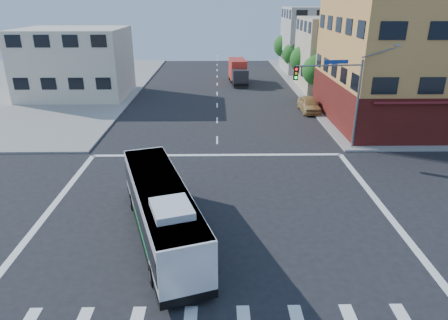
{
  "coord_description": "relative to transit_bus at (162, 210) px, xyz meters",
  "views": [
    {
      "loc": [
        0.07,
        -19.04,
        11.11
      ],
      "look_at": [
        0.44,
        3.79,
        1.89
      ],
      "focal_mm": 32.0,
      "sensor_mm": 36.0,
      "label": 1
    }
  ],
  "objects": [
    {
      "name": "street_tree_b",
      "position": [
        14.6,
        37.78,
        2.19
      ],
      "size": [
        3.8,
        3.8,
        5.79
      ],
      "color": "#372614",
      "rests_on": "ground"
    },
    {
      "name": "building_east_near",
      "position": [
        19.68,
        35.83,
        2.95
      ],
      "size": [
        12.06,
        10.06,
        9.0
      ],
      "color": "beige",
      "rests_on": "ground"
    },
    {
      "name": "building_west",
      "position": [
        -14.32,
        31.83,
        2.45
      ],
      "size": [
        12.06,
        10.06,
        8.0
      ],
      "color": "beige",
      "rests_on": "ground"
    },
    {
      "name": "box_truck",
      "position": [
        5.68,
        39.52,
        0.01
      ],
      "size": [
        2.52,
        7.28,
        3.23
      ],
      "rotation": [
        0.0,
        0.0,
        0.06
      ],
      "color": "#26252B",
      "rests_on": "ground"
    },
    {
      "name": "parked_car",
      "position": [
        12.43,
        23.92,
        -0.77
      ],
      "size": [
        1.91,
        4.64,
        1.57
      ],
      "primitive_type": "imported",
      "rotation": [
        0.0,
        0.0,
        0.01
      ],
      "color": "tan",
      "rests_on": "ground"
    },
    {
      "name": "ground",
      "position": [
        2.7,
        1.85,
        -1.56
      ],
      "size": [
        120.0,
        120.0,
        0.0
      ],
      "primitive_type": "plane",
      "color": "black",
      "rests_on": "ground"
    },
    {
      "name": "street_tree_d",
      "position": [
        14.6,
        53.78,
        2.32
      ],
      "size": [
        4.0,
        4.0,
        6.03
      ],
      "color": "#372614",
      "rests_on": "ground"
    },
    {
      "name": "building_east_far",
      "position": [
        19.68,
        49.83,
        3.45
      ],
      "size": [
        12.06,
        10.06,
        10.0
      ],
      "color": "#AAA9A4",
      "rests_on": "ground"
    },
    {
      "name": "corner_building_ne",
      "position": [
        22.69,
        20.33,
        4.33
      ],
      "size": [
        18.1,
        15.44,
        14.0
      ],
      "color": "#C88847",
      "rests_on": "ground"
    },
    {
      "name": "transit_bus",
      "position": [
        0.0,
        0.0,
        0.0
      ],
      "size": [
        5.52,
        10.95,
        3.19
      ],
      "rotation": [
        0.0,
        0.0,
        0.31
      ],
      "color": "black",
      "rests_on": "ground"
    },
    {
      "name": "street_tree_a",
      "position": [
        14.6,
        29.78,
        2.03
      ],
      "size": [
        3.6,
        3.6,
        5.53
      ],
      "color": "#372614",
      "rests_on": "ground"
    },
    {
      "name": "street_tree_c",
      "position": [
        14.6,
        45.78,
        1.9
      ],
      "size": [
        3.4,
        3.4,
        5.29
      ],
      "color": "#372614",
      "rests_on": "ground"
    },
    {
      "name": "signal_mast_ne",
      "position": [
        11.78,
        12.47,
        3.42
      ],
      "size": [
        7.91,
        1.13,
        8.07
      ],
      "color": "slate",
      "rests_on": "ground"
    }
  ]
}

